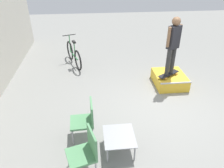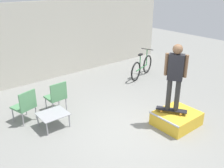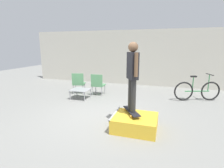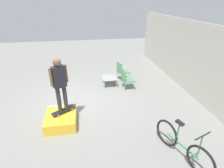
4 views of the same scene
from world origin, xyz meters
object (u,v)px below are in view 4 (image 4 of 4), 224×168
Objects in this scene: skateboard_on_ramp at (64,110)px; skate_ramp_box at (61,119)px; patio_chair_left at (122,70)px; patio_chair_right at (126,78)px; coffee_table at (109,78)px; bicycle at (182,145)px; person_skater at (60,81)px.

skate_ramp_box is at bearing 15.88° from skateboard_on_ramp.
patio_chair_right is at bearing 163.55° from patio_chair_left.
coffee_table is at bearing 142.64° from skate_ramp_box.
bicycle is (5.02, 0.48, -0.12)m from patio_chair_left.
skateboard_on_ramp is at bearing -147.74° from person_skater.
skate_ramp_box is 3.50m from patio_chair_right.
patio_chair_right is at bearing 55.12° from coffee_table.
patio_chair_right is at bearing 128.36° from skate_ramp_box.
person_skater is 1.88× the size of patio_chair_right.
skate_ramp_box is 0.31m from skateboard_on_ramp.
patio_chair_left reaches higher than skateboard_on_ramp.
skate_ramp_box is at bearing -139.91° from bicycle.
person_skater is at bearing 30.95° from skateboard_on_ramp.
patio_chair_left is (-2.99, 2.63, -1.00)m from person_skater.
patio_chair_left reaches higher than coffee_table.
patio_chair_right reaches higher than skateboard_on_ramp.
skate_ramp_box is 0.64× the size of person_skater.
person_skater is 3.39m from coffee_table.
patio_chair_left is at bearing -2.82° from patio_chair_right.
skateboard_on_ramp is at bearing 138.36° from skate_ramp_box.
person_skater reaches higher than patio_chair_right.
patio_chair_left is at bearing 166.22° from bicycle.
patio_chair_left is (-3.11, 2.73, 0.34)m from skate_ramp_box.
bicycle is at bearing 169.23° from patio_chair_left.
bicycle reaches higher than skate_ramp_box.
skate_ramp_box is 4.16m from patio_chair_left.
person_skater reaches higher than skateboard_on_ramp.
coffee_table is (-2.53, 1.92, -0.10)m from skateboard_on_ramp.
patio_chair_right is (0.95, -0.00, 0.00)m from patio_chair_left.
skateboard_on_ramp is 0.84× the size of patio_chair_left.
person_skater is 3.47m from patio_chair_right.
skateboard_on_ramp is at bearing -37.14° from coffee_table.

